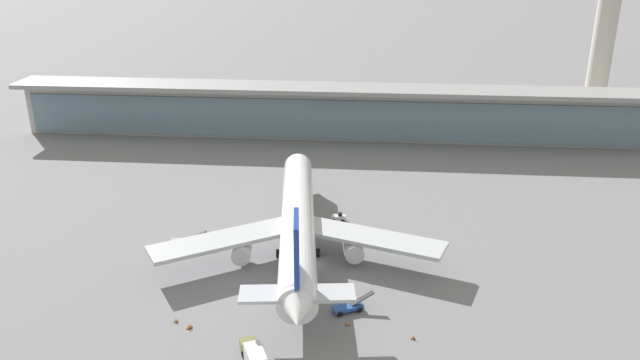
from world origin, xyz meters
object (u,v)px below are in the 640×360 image
at_px(service_truck_mid_apron_olive, 254,356).
at_px(safety_cone_alpha, 190,326).
at_px(control_tower, 609,9).
at_px(safety_cone_charlie, 176,320).
at_px(service_truck_under_wing_white, 339,218).
at_px(service_truck_by_tail_blue, 349,307).
at_px(safety_cone_delta, 348,323).
at_px(service_truck_near_nose_grey, 185,241).
at_px(safety_cone_echo, 413,337).
at_px(airliner_on_stand, 298,224).
at_px(safety_cone_bravo, 189,327).

height_order(service_truck_mid_apron_olive, safety_cone_alpha, service_truck_mid_apron_olive).
height_order(control_tower, safety_cone_charlie, control_tower).
relative_size(service_truck_under_wing_white, service_truck_by_tail_blue, 0.45).
bearing_deg(safety_cone_charlie, safety_cone_delta, 3.35).
distance_m(service_truck_near_nose_grey, safety_cone_delta, 39.75).
relative_size(safety_cone_delta, safety_cone_echo, 1.00).
relative_size(service_truck_under_wing_white, safety_cone_delta, 4.32).
bearing_deg(service_truck_by_tail_blue, airliner_on_stand, 118.77).
height_order(service_truck_mid_apron_olive, safety_cone_charlie, service_truck_mid_apron_olive).
xyz_separation_m(service_truck_near_nose_grey, safety_cone_bravo, (8.35, -26.65, -0.49)).
bearing_deg(safety_cone_bravo, safety_cone_charlie, 147.10).
bearing_deg(service_truck_by_tail_blue, service_truck_near_nose_grey, 148.24).
bearing_deg(airliner_on_stand, service_truck_mid_apron_olive, -93.31).
bearing_deg(safety_cone_bravo, service_truck_near_nose_grey, 107.41).
height_order(airliner_on_stand, safety_cone_bravo, airliner_on_stand).
distance_m(safety_cone_bravo, safety_cone_delta, 23.84).
height_order(service_truck_under_wing_white, safety_cone_bravo, service_truck_under_wing_white).
bearing_deg(safety_cone_charlie, control_tower, 50.78).
height_order(service_truck_under_wing_white, service_truck_by_tail_blue, service_truck_by_tail_blue).
distance_m(service_truck_near_nose_grey, service_truck_mid_apron_olive, 39.67).
distance_m(airliner_on_stand, safety_cone_charlie, 29.27).
bearing_deg(service_truck_under_wing_white, safety_cone_alpha, -117.00).
xyz_separation_m(service_truck_mid_apron_olive, safety_cone_charlie, (-13.82, 9.27, -1.37)).
distance_m(airliner_on_stand, service_truck_mid_apron_olive, 33.64).
height_order(safety_cone_charlie, safety_cone_delta, same).
bearing_deg(safety_cone_alpha, safety_cone_charlie, 154.71).
distance_m(service_truck_by_tail_blue, safety_cone_charlie, 26.60).
relative_size(service_truck_near_nose_grey, service_truck_under_wing_white, 2.29).
bearing_deg(safety_cone_alpha, service_truck_near_nose_grey, 107.97).
bearing_deg(service_truck_near_nose_grey, safety_cone_echo, -32.16).
bearing_deg(service_truck_by_tail_blue, safety_cone_alpha, -164.58).
bearing_deg(safety_cone_echo, safety_cone_delta, 164.82).
xyz_separation_m(safety_cone_alpha, safety_cone_charlie, (-2.57, 1.21, 0.00)).
xyz_separation_m(airliner_on_stand, safety_cone_delta, (10.28, -22.55, -5.42)).
xyz_separation_m(service_truck_under_wing_white, safety_cone_delta, (3.58, -36.29, -0.56)).
bearing_deg(service_truck_mid_apron_olive, safety_cone_echo, 20.43).
bearing_deg(safety_cone_delta, service_truck_under_wing_white, 95.63).
bearing_deg(control_tower, safety_cone_alpha, -128.17).
height_order(airliner_on_stand, safety_cone_alpha, airliner_on_stand).
distance_m(control_tower, safety_cone_charlie, 155.93).
bearing_deg(service_truck_by_tail_blue, service_truck_mid_apron_olive, -130.11).
bearing_deg(service_truck_by_tail_blue, service_truck_under_wing_white, 96.35).
distance_m(airliner_on_stand, safety_cone_alpha, 29.03).
xyz_separation_m(airliner_on_stand, safety_cone_alpha, (-13.18, -25.29, -5.42)).
bearing_deg(service_truck_mid_apron_olive, service_truck_under_wing_white, 79.61).
xyz_separation_m(service_truck_near_nose_grey, safety_cone_alpha, (8.54, -26.32, -0.49)).
bearing_deg(safety_cone_charlie, safety_cone_alpha, -25.29).
height_order(control_tower, safety_cone_alpha, control_tower).
xyz_separation_m(service_truck_under_wing_white, service_truck_mid_apron_olive, (-8.63, -47.08, 0.82)).
xyz_separation_m(service_truck_by_tail_blue, safety_cone_bravo, (-23.69, -6.81, -0.49)).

